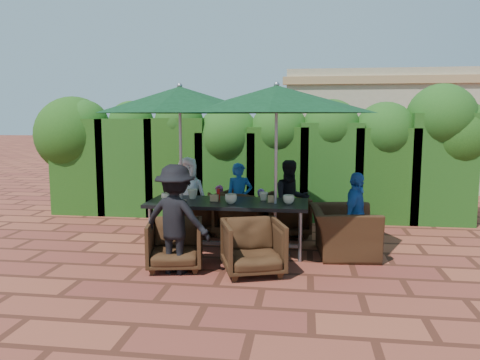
# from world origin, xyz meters

# --- Properties ---
(ground) EXTENTS (80.00, 80.00, 0.00)m
(ground) POSITION_xyz_m (0.00, 0.00, 0.00)
(ground) COLOR brown
(ground) RESTS_ON ground
(dining_table) EXTENTS (2.33, 0.90, 0.75)m
(dining_table) POSITION_xyz_m (-0.09, -0.22, 0.68)
(dining_table) COLOR black
(dining_table) RESTS_ON ground
(umbrella_left) EXTENTS (2.50, 2.50, 2.46)m
(umbrella_left) POSITION_xyz_m (-0.79, -0.22, 2.21)
(umbrella_left) COLOR gray
(umbrella_left) RESTS_ON ground
(umbrella_right) EXTENTS (2.76, 2.76, 2.46)m
(umbrella_right) POSITION_xyz_m (0.61, -0.28, 2.21)
(umbrella_right) COLOR gray
(umbrella_right) RESTS_ON ground
(chair_far_left) EXTENTS (0.91, 0.88, 0.73)m
(chair_far_left) POSITION_xyz_m (-0.85, 0.77, 0.37)
(chair_far_left) COLOR black
(chair_far_left) RESTS_ON ground
(chair_far_mid) EXTENTS (0.98, 0.95, 0.83)m
(chair_far_mid) POSITION_xyz_m (0.02, 0.75, 0.41)
(chair_far_mid) COLOR black
(chair_far_mid) RESTS_ON ground
(chair_far_right) EXTENTS (0.90, 0.87, 0.75)m
(chair_far_right) POSITION_xyz_m (0.69, 0.83, 0.37)
(chair_far_right) COLOR black
(chair_far_right) RESTS_ON ground
(chair_near_left) EXTENTS (0.81, 0.77, 0.71)m
(chair_near_left) POSITION_xyz_m (-0.64, -1.09, 0.36)
(chair_near_left) COLOR black
(chair_near_left) RESTS_ON ground
(chair_near_right) EXTENTS (0.91, 0.88, 0.75)m
(chair_near_right) POSITION_xyz_m (0.39, -1.14, 0.38)
(chair_near_right) COLOR black
(chair_near_right) RESTS_ON ground
(chair_end_right) EXTENTS (0.76, 1.10, 0.91)m
(chair_end_right) POSITION_xyz_m (1.58, -0.15, 0.46)
(chair_end_right) COLOR black
(chair_end_right) RESTS_ON ground
(adult_far_left) EXTENTS (0.65, 0.39, 1.32)m
(adult_far_left) POSITION_xyz_m (-0.91, 0.64, 0.66)
(adult_far_left) COLOR white
(adult_far_left) RESTS_ON ground
(adult_far_mid) EXTENTS (0.50, 0.44, 1.22)m
(adult_far_mid) POSITION_xyz_m (-0.06, 0.77, 0.61)
(adult_far_mid) COLOR #1F56A7
(adult_far_mid) RESTS_ON ground
(adult_far_right) EXTENTS (0.71, 0.58, 1.29)m
(adult_far_right) POSITION_xyz_m (0.80, 0.66, 0.64)
(adult_far_right) COLOR black
(adult_far_right) RESTS_ON ground
(adult_near_left) EXTENTS (0.95, 0.57, 1.39)m
(adult_near_left) POSITION_xyz_m (-0.58, -1.25, 0.70)
(adult_near_left) COLOR black
(adult_near_left) RESTS_ON ground
(adult_end_right) EXTENTS (0.58, 0.79, 1.21)m
(adult_end_right) POSITION_xyz_m (1.73, -0.24, 0.61)
(adult_end_right) COLOR #1F56A7
(adult_end_right) RESTS_ON ground
(child_left) EXTENTS (0.37, 0.34, 0.82)m
(child_left) POSITION_xyz_m (-0.43, 0.88, 0.41)
(child_left) COLOR #BF438A
(child_left) RESTS_ON ground
(child_right) EXTENTS (0.31, 0.27, 0.77)m
(child_right) POSITION_xyz_m (0.29, 0.92, 0.38)
(child_right) COLOR purple
(child_right) RESTS_ON ground
(pedestrian_a) EXTENTS (1.58, 0.66, 1.66)m
(pedestrian_a) POSITION_xyz_m (1.66, 4.26, 0.83)
(pedestrian_a) COLOR #248636
(pedestrian_a) RESTS_ON ground
(pedestrian_b) EXTENTS (0.96, 0.64, 1.92)m
(pedestrian_b) POSITION_xyz_m (2.71, 4.51, 0.96)
(pedestrian_b) COLOR #BF438A
(pedestrian_b) RESTS_ON ground
(pedestrian_c) EXTENTS (1.08, 1.00, 1.59)m
(pedestrian_c) POSITION_xyz_m (3.08, 4.20, 0.79)
(pedestrian_c) COLOR #9C9BA3
(pedestrian_c) RESTS_ON ground
(cup_a) EXTENTS (0.16, 0.16, 0.12)m
(cup_a) POSITION_xyz_m (-0.98, -0.33, 0.81)
(cup_a) COLOR beige
(cup_a) RESTS_ON dining_table
(cup_b) EXTENTS (0.16, 0.16, 0.15)m
(cup_b) POSITION_xyz_m (-0.65, -0.07, 0.82)
(cup_b) COLOR beige
(cup_b) RESTS_ON dining_table
(cup_c) EXTENTS (0.18, 0.18, 0.14)m
(cup_c) POSITION_xyz_m (-0.02, -0.37, 0.82)
(cup_c) COLOR beige
(cup_c) RESTS_ON dining_table
(cup_d) EXTENTS (0.13, 0.13, 0.13)m
(cup_d) POSITION_xyz_m (0.42, -0.07, 0.81)
(cup_d) COLOR beige
(cup_d) RESTS_ON dining_table
(cup_e) EXTENTS (0.16, 0.16, 0.13)m
(cup_e) POSITION_xyz_m (0.80, -0.29, 0.81)
(cup_e) COLOR beige
(cup_e) RESTS_ON dining_table
(ketchup_bottle) EXTENTS (0.04, 0.04, 0.17)m
(ketchup_bottle) POSITION_xyz_m (-0.24, -0.13, 0.83)
(ketchup_bottle) COLOR #B20C0A
(ketchup_bottle) RESTS_ON dining_table
(sauce_bottle) EXTENTS (0.04, 0.04, 0.17)m
(sauce_bottle) POSITION_xyz_m (-0.25, -0.11, 0.83)
(sauce_bottle) COLOR #4C230C
(sauce_bottle) RESTS_ON dining_table
(serving_tray) EXTENTS (0.35, 0.25, 0.02)m
(serving_tray) POSITION_xyz_m (-0.88, -0.37, 0.76)
(serving_tray) COLOR #986A49
(serving_tray) RESTS_ON dining_table
(number_block_left) EXTENTS (0.12, 0.06, 0.10)m
(number_block_left) POSITION_xyz_m (-0.29, -0.24, 0.80)
(number_block_left) COLOR tan
(number_block_left) RESTS_ON dining_table
(number_block_right) EXTENTS (0.12, 0.06, 0.10)m
(number_block_right) POSITION_xyz_m (0.56, -0.20, 0.80)
(number_block_right) COLOR tan
(number_block_right) RESTS_ON dining_table
(hedge_wall) EXTENTS (9.10, 1.60, 2.59)m
(hedge_wall) POSITION_xyz_m (0.04, 2.32, 1.34)
(hedge_wall) COLOR #173C10
(hedge_wall) RESTS_ON ground
(building) EXTENTS (6.20, 3.08, 3.20)m
(building) POSITION_xyz_m (3.50, 6.99, 1.61)
(building) COLOR #C1B28F
(building) RESTS_ON ground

